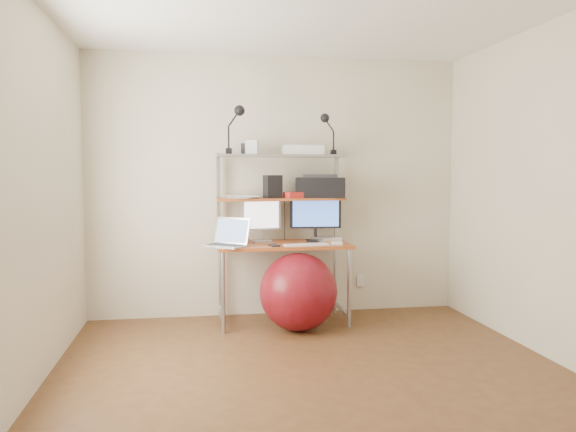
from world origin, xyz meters
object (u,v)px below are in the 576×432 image
Objects in this scene: laptop at (229,240)px; printer at (320,187)px; exercise_ball at (298,292)px; monitor_silver at (261,218)px; monitor_black at (315,215)px.

printer reaches higher than laptop.
laptop is 0.76m from exercise_ball.
monitor_black is at bearing -17.53° from monitor_silver.
laptop reaches higher than exercise_ball.
printer is at bearing 55.09° from exercise_ball.
laptop is at bearing -151.24° from printer.
monitor_silver is 0.62× the size of exercise_ball.
printer is at bearing 33.24° from monitor_black.
monitor_silver reaches higher than exercise_ball.
monitor_black is 0.71× the size of exercise_ball.
monitor_black is (0.51, -0.04, 0.02)m from monitor_silver.
monitor_black is 0.88m from laptop.
printer is (0.56, -0.01, 0.29)m from monitor_silver.
monitor_silver is 0.51m from monitor_black.
monitor_silver is 0.63m from printer.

